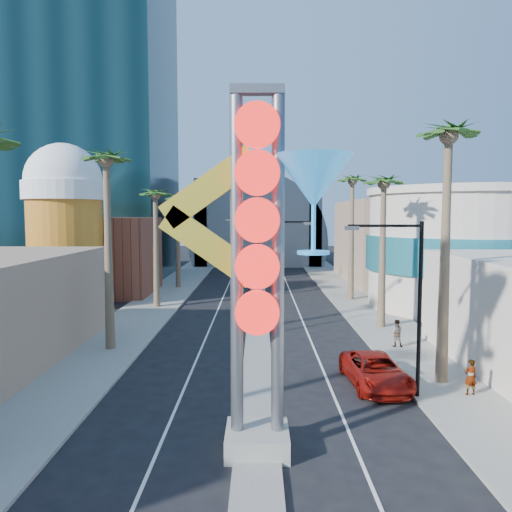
# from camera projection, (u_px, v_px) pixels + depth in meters

# --- Properties ---
(ground) EXTENTS (240.00, 240.00, 0.00)m
(ground) POSITION_uv_depth(u_px,v_px,m) (257.00, 500.00, 14.50)
(ground) COLOR black
(ground) RESTS_ON ground
(sidewalk_west) EXTENTS (5.00, 100.00, 0.15)m
(sidewalk_west) POSITION_uv_depth(u_px,v_px,m) (162.00, 298.00, 49.42)
(sidewalk_west) COLOR gray
(sidewalk_west) RESTS_ON ground
(sidewalk_east) EXTENTS (5.00, 100.00, 0.15)m
(sidewalk_east) POSITION_uv_depth(u_px,v_px,m) (354.00, 298.00, 49.33)
(sidewalk_east) COLOR gray
(sidewalk_east) RESTS_ON ground
(median) EXTENTS (1.60, 84.00, 0.15)m
(median) POSITION_uv_depth(u_px,v_px,m) (258.00, 293.00, 52.36)
(median) COLOR gray
(median) RESTS_ON ground
(hotel_tower) EXTENTS (20.00, 20.00, 50.00)m
(hotel_tower) POSITION_uv_depth(u_px,v_px,m) (88.00, 85.00, 64.37)
(hotel_tower) COLOR black
(hotel_tower) RESTS_ON ground
(brick_filler_west) EXTENTS (10.00, 10.00, 8.00)m
(brick_filler_west) POSITION_uv_depth(u_px,v_px,m) (105.00, 256.00, 52.11)
(brick_filler_west) COLOR brown
(brick_filler_west) RESTS_ON ground
(filler_east) EXTENTS (10.00, 20.00, 10.00)m
(filler_east) POSITION_uv_depth(u_px,v_px,m) (387.00, 241.00, 61.85)
(filler_east) COLOR #977D61
(filler_east) RESTS_ON ground
(beer_mug) EXTENTS (7.00, 7.00, 14.50)m
(beer_mug) POSITION_uv_depth(u_px,v_px,m) (65.00, 220.00, 43.83)
(beer_mug) COLOR #BC5E19
(beer_mug) RESTS_ON ground
(turquoise_building) EXTENTS (16.60, 16.60, 10.60)m
(turquoise_building) POSITION_uv_depth(u_px,v_px,m) (462.00, 249.00, 43.89)
(turquoise_building) COLOR beige
(turquoise_building) RESTS_ON ground
(canopy) EXTENTS (22.00, 16.00, 22.00)m
(canopy) POSITION_uv_depth(u_px,v_px,m) (258.00, 238.00, 85.90)
(canopy) COLOR slate
(canopy) RESTS_ON ground
(neon_sign) EXTENTS (6.53, 2.60, 12.55)m
(neon_sign) POSITION_uv_depth(u_px,v_px,m) (281.00, 244.00, 16.85)
(neon_sign) COLOR gray
(neon_sign) RESTS_ON ground
(streetlight_0) EXTENTS (3.79, 0.25, 8.00)m
(streetlight_0) POSITION_uv_depth(u_px,v_px,m) (266.00, 265.00, 34.03)
(streetlight_0) COLOR black
(streetlight_0) RESTS_ON ground
(streetlight_1) EXTENTS (3.79, 0.25, 8.00)m
(streetlight_1) POSITION_uv_depth(u_px,v_px,m) (253.00, 244.00, 57.95)
(streetlight_1) COLOR black
(streetlight_1) RESTS_ON ground
(streetlight_2) EXTENTS (3.45, 0.25, 8.00)m
(streetlight_2) POSITION_uv_depth(u_px,v_px,m) (409.00, 293.00, 22.05)
(streetlight_2) COLOR black
(streetlight_2) RESTS_ON ground
(palm_1) EXTENTS (2.40, 2.40, 12.70)m
(palm_1) POSITION_uv_depth(u_px,v_px,m) (106.00, 172.00, 29.60)
(palm_1) COLOR brown
(palm_1) RESTS_ON ground
(palm_2) EXTENTS (2.40, 2.40, 11.20)m
(palm_2) POSITION_uv_depth(u_px,v_px,m) (155.00, 201.00, 43.66)
(palm_2) COLOR brown
(palm_2) RESTS_ON ground
(palm_3) EXTENTS (2.40, 2.40, 11.20)m
(palm_3) POSITION_uv_depth(u_px,v_px,m) (177.00, 204.00, 55.62)
(palm_3) COLOR brown
(palm_3) RESTS_ON ground
(palm_5) EXTENTS (2.40, 2.40, 13.20)m
(palm_5) POSITION_uv_depth(u_px,v_px,m) (448.00, 151.00, 23.50)
(palm_5) COLOR brown
(palm_5) RESTS_ON ground
(palm_6) EXTENTS (2.40, 2.40, 11.70)m
(palm_6) POSITION_uv_depth(u_px,v_px,m) (384.00, 192.00, 35.57)
(palm_6) COLOR brown
(palm_6) RESTS_ON ground
(palm_7) EXTENTS (2.40, 2.40, 12.70)m
(palm_7) POSITION_uv_depth(u_px,v_px,m) (352.00, 188.00, 47.46)
(palm_7) COLOR brown
(palm_7) RESTS_ON ground
(red_pickup) EXTENTS (2.89, 5.63, 1.52)m
(red_pickup) POSITION_uv_depth(u_px,v_px,m) (375.00, 371.00, 24.06)
(red_pickup) COLOR #A3140C
(red_pickup) RESTS_ON ground
(pedestrian_a) EXTENTS (0.64, 0.46, 1.64)m
(pedestrian_a) POSITION_uv_depth(u_px,v_px,m) (471.00, 377.00, 22.51)
(pedestrian_a) COLOR gray
(pedestrian_a) RESTS_ON sidewalk_east
(pedestrian_b) EXTENTS (0.91, 0.75, 1.69)m
(pedestrian_b) POSITION_uv_depth(u_px,v_px,m) (396.00, 333.00, 30.79)
(pedestrian_b) COLOR gray
(pedestrian_b) RESTS_ON sidewalk_east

